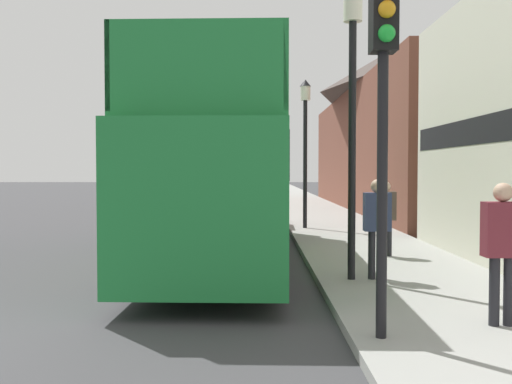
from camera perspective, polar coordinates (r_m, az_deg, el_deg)
ground_plane at (r=27.47m, az=-10.42°, el=-2.13°), size 144.00×144.00×0.00m
sidewalk at (r=24.19m, az=6.29°, el=-2.51°), size 3.34×108.00×0.14m
brick_terrace_rear at (r=30.74m, az=13.81°, el=6.09°), size 6.00×24.86×8.35m
tour_bus at (r=13.07m, az=-3.03°, el=1.10°), size 2.83×10.57×4.04m
parked_car_ahead_of_bus at (r=20.22m, az=-0.46°, el=-1.66°), size 1.94×4.13×1.46m
pedestrian_nearest at (r=7.77m, az=22.20°, el=-4.23°), size 0.45×0.25×1.72m
pedestrian_second at (r=10.46m, az=11.25°, el=-2.55°), size 0.45×0.25×1.71m
pedestrian_third at (r=13.29m, az=12.03°, el=-1.81°), size 0.42×0.23×1.62m
traffic_signal at (r=6.83m, az=11.84°, el=11.01°), size 0.28×0.42×4.02m
lamp_post_nearest at (r=10.45m, az=8.97°, el=10.79°), size 0.35×0.35×5.05m
lamp_post_second at (r=19.40m, az=4.51°, el=6.29°), size 0.35×0.35×4.78m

